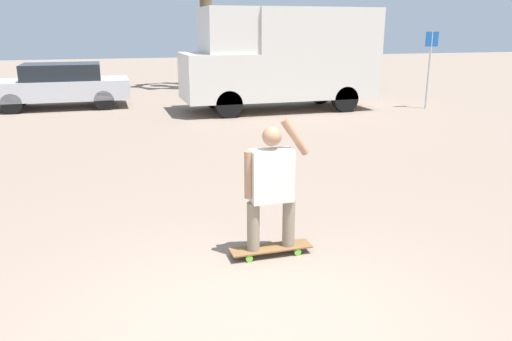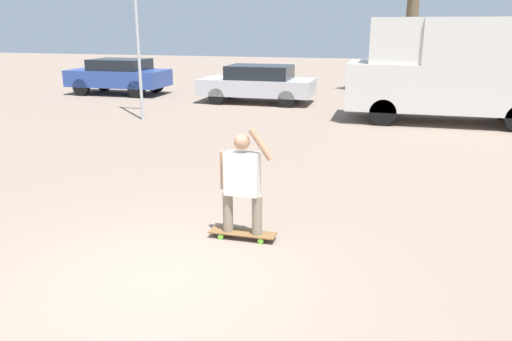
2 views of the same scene
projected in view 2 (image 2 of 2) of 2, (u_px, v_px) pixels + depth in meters
The scene contains 6 objects.
ground_plane at pixel (156, 280), 5.75m from camera, with size 80.00×80.00×0.00m, color gray.
skateboard at pixel (243, 233), 6.85m from camera, with size 0.93×0.24×0.09m.
person_skateboarder at pixel (242, 179), 6.63m from camera, with size 0.73×0.22×1.47m.
camper_van at pixel (456, 67), 14.51m from camera, with size 5.84×2.14×3.03m.
parked_car_silver at pixel (258, 83), 18.61m from camera, with size 4.22×1.89×1.38m.
parked_car_blue at pixel (119, 75), 20.90m from camera, with size 4.05×1.94×1.46m.
Camera 2 is at (2.46, -4.68, 2.84)m, focal length 35.00 mm.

